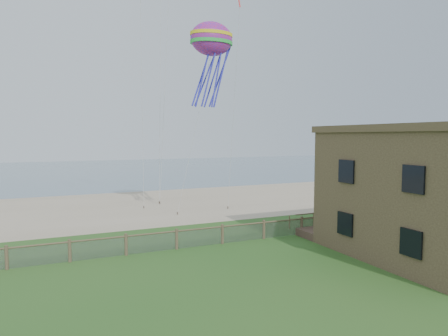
% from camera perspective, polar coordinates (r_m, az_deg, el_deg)
% --- Properties ---
extents(ground, '(160.00, 160.00, 0.00)m').
position_cam_1_polar(ground, '(20.54, 6.75, -14.74)').
color(ground, '#295C1F').
rests_on(ground, ground).
extents(sand_beach, '(72.00, 20.00, 0.02)m').
position_cam_1_polar(sand_beach, '(40.47, -9.45, -5.15)').
color(sand_beach, tan).
rests_on(sand_beach, ground).
extents(ocean, '(160.00, 68.00, 0.02)m').
position_cam_1_polar(ocean, '(83.51, -17.09, -0.31)').
color(ocean, slate).
rests_on(ocean, ground).
extents(chainlink_fence, '(36.20, 0.20, 1.25)m').
position_cam_1_polar(chainlink_fence, '(25.50, -0.24, -9.58)').
color(chainlink_fence, '#4F3B2C').
rests_on(chainlink_fence, ground).
extents(motel_deck, '(15.00, 2.00, 0.50)m').
position_cam_1_polar(motel_deck, '(32.22, 22.40, -7.48)').
color(motel_deck, brown).
rests_on(motel_deck, ground).
extents(picnic_table, '(1.90, 1.54, 0.73)m').
position_cam_1_polar(picnic_table, '(28.12, 17.81, -8.85)').
color(picnic_table, brown).
rests_on(picnic_table, ground).
extents(octopus_kite, '(4.09, 3.43, 7.21)m').
position_cam_1_polar(octopus_kite, '(32.72, -1.79, 14.80)').
color(octopus_kite, '#FF2833').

